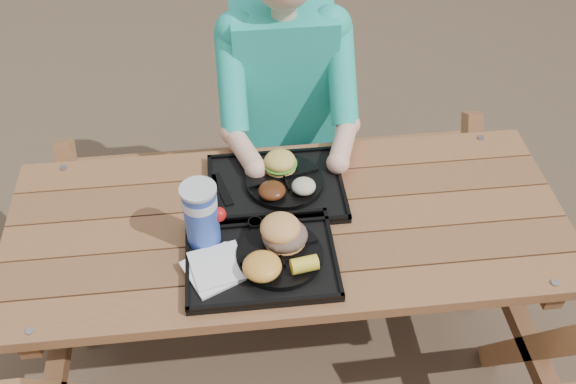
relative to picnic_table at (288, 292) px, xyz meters
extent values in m
plane|color=#999999|center=(0.00, 0.00, -0.38)|extent=(60.00, 60.00, 0.00)
cube|color=black|center=(-0.10, -0.16, 0.39)|extent=(0.45, 0.35, 0.02)
cube|color=black|center=(-0.02, 0.14, 0.39)|extent=(0.45, 0.35, 0.02)
cylinder|color=black|center=(-0.04, -0.16, 0.41)|extent=(0.26, 0.26, 0.02)
cylinder|color=black|center=(0.01, 0.15, 0.41)|extent=(0.26, 0.26, 0.02)
cube|color=white|center=(-0.24, -0.20, 0.40)|extent=(0.21, 0.21, 0.02)
cylinder|color=#163BAC|center=(-0.27, -0.07, 0.50)|extent=(0.10, 0.10, 0.21)
cylinder|color=black|center=(-0.11, -0.03, 0.41)|extent=(0.05, 0.05, 0.03)
cylinder|color=yellow|center=(-0.05, -0.04, 0.41)|extent=(0.05, 0.05, 0.03)
ellipsoid|color=gold|center=(-0.10, -0.23, 0.44)|extent=(0.11, 0.11, 0.06)
cube|color=black|center=(-0.20, 0.15, 0.40)|extent=(0.07, 0.16, 0.01)
ellipsoid|color=#552711|center=(-0.04, 0.08, 0.44)|extent=(0.09, 0.09, 0.04)
ellipsoid|color=beige|center=(0.06, 0.09, 0.44)|extent=(0.08, 0.08, 0.04)
camera|label=1|loc=(-0.15, -1.40, 1.88)|focal=40.00mm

